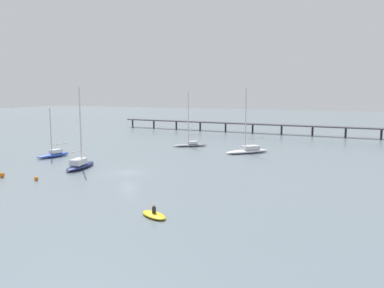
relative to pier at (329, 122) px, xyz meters
The scene contains 9 objects.
ground_plane 62.02m from the pier, 108.41° to the right, with size 400.00×400.00×0.00m, color slate.
pier is the anchor object (origin of this frame).
sailboat_gray 38.84m from the pier, 126.64° to the right, with size 6.67×5.91×11.00m.
sailboat_navy 65.29m from the pier, 114.94° to the right, with size 3.71×7.64×11.66m.
sailboat_white 36.08m from the pier, 106.06° to the right, with size 7.40×8.43×11.67m.
sailboat_blue 65.55m from the pier, 125.84° to the right, with size 2.43×6.59×8.44m.
dinghy_yellow 74.62m from the pier, 94.83° to the right, with size 3.47×2.76×1.14m.
mooring_buoy_inner 73.07m from the pier, 111.77° to the right, with size 0.51×0.51×0.51m, color orange.
mooring_buoy_mid 75.72m from the pier, 115.43° to the right, with size 0.67×0.67×0.67m, color orange.
Camera 1 is at (30.96, -45.40, 11.01)m, focal length 37.67 mm.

